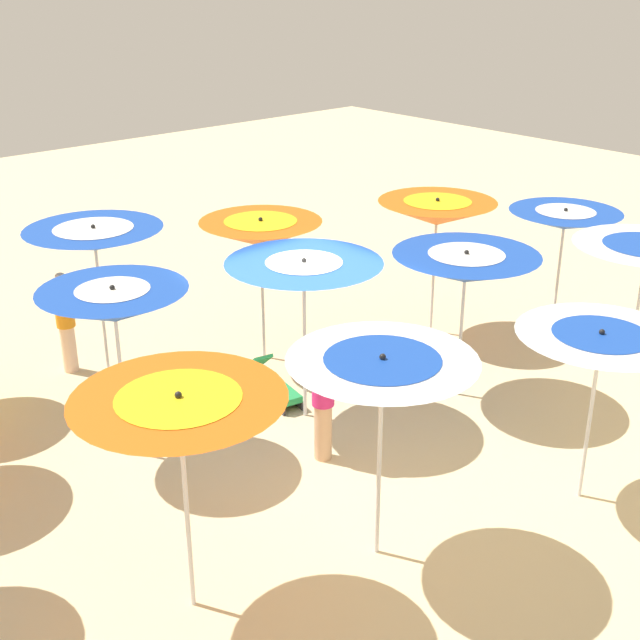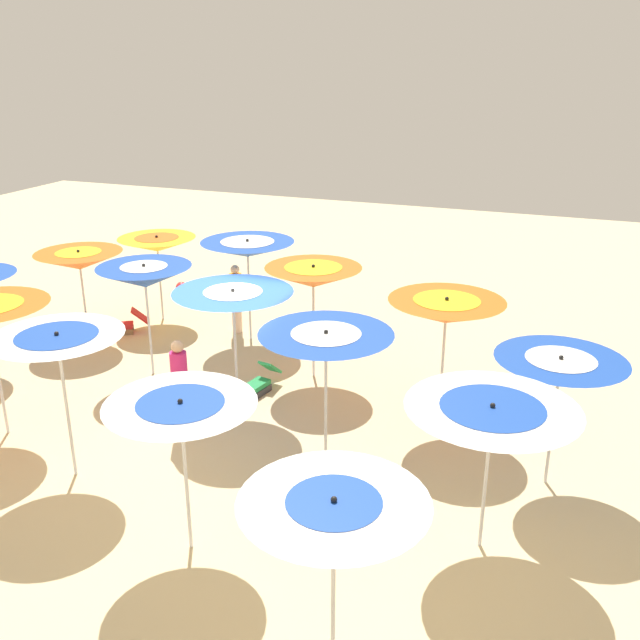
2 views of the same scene
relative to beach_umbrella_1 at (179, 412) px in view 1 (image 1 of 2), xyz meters
The scene contains 14 objects.
ground 4.46m from the beach_umbrella_1, 120.39° to the left, with size 41.42×41.42×0.04m, color beige.
beach_umbrella_1 is the anchor object (origin of this frame).
beach_umbrella_2 2.16m from the beach_umbrella_1, 71.56° to the left, with size 2.03×2.03×2.51m.
beach_umbrella_3 5.02m from the beach_umbrella_1, 71.27° to the left, with size 1.99×1.99×2.30m.
beach_umbrella_6 3.29m from the beach_umbrella_1, 161.62° to the left, with size 1.94×1.94×2.45m.
beach_umbrella_7 4.17m from the beach_umbrella_1, 122.75° to the left, with size 2.21×2.21×2.47m.
beach_umbrella_8 5.83m from the beach_umbrella_1, 101.71° to the left, with size 2.17×2.17×2.36m.
beach_umbrella_11 6.04m from the beach_umbrella_1, 159.45° to the left, with size 2.16×2.16×2.47m.
beach_umbrella_12 6.04m from the beach_umbrella_1, 134.55° to the left, with size 1.98×1.98×2.47m.
beach_umbrella_13 7.87m from the beach_umbrella_1, 113.02° to the left, with size 2.05×2.05×2.50m.
beach_umbrella_14 9.42m from the beach_umbrella_1, 101.09° to the left, with size 1.98×1.98×2.21m.
lounger_2 5.07m from the beach_umbrella_1, 130.16° to the left, with size 1.37×0.57×0.57m.
beachgoer_0 3.45m from the beach_umbrella_1, 112.49° to the left, with size 0.30×0.30×1.76m.
beachgoer_1 6.33m from the beach_umbrella_1, 164.83° to the left, with size 0.30×0.30×1.71m.
Camera 1 is at (8.08, -7.00, 6.25)m, focal length 47.76 mm.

